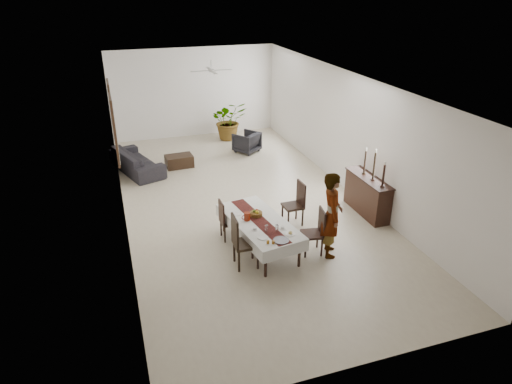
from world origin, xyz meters
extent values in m
cube|color=beige|center=(0.00, 0.00, 0.00)|extent=(6.00, 12.00, 0.00)
cube|color=silver|center=(0.00, 0.00, 3.20)|extent=(6.00, 12.00, 0.02)
cube|color=white|center=(0.00, 6.00, 1.60)|extent=(6.00, 0.02, 3.20)
cube|color=white|center=(0.00, -6.00, 1.60)|extent=(6.00, 0.02, 3.20)
cube|color=white|center=(-3.00, 0.00, 1.60)|extent=(0.02, 12.00, 3.20)
cube|color=white|center=(3.00, 0.00, 1.60)|extent=(0.02, 12.00, 3.20)
cube|color=black|center=(-0.30, -2.32, 0.64)|extent=(1.21, 2.24, 0.04)
cylinder|color=black|center=(-0.53, -3.38, 0.31)|extent=(0.07, 0.07, 0.62)
cylinder|color=black|center=(0.24, -3.26, 0.31)|extent=(0.07, 0.07, 0.62)
cylinder|color=black|center=(-0.85, -1.39, 0.31)|extent=(0.07, 0.07, 0.62)
cylinder|color=black|center=(-0.08, -1.26, 0.31)|extent=(0.07, 0.07, 0.62)
cube|color=white|center=(-0.30, -2.32, 0.67)|extent=(1.40, 2.42, 0.01)
cube|color=white|center=(-0.81, -2.41, 0.54)|extent=(0.37, 2.26, 0.27)
cube|color=silver|center=(0.21, -2.24, 0.54)|extent=(0.37, 2.26, 0.27)
cube|color=silver|center=(-0.12, -3.45, 0.54)|extent=(1.03, 0.17, 0.27)
cube|color=white|center=(-0.48, -1.20, 0.54)|extent=(1.03, 0.17, 0.27)
cube|color=#581C19|center=(-0.30, -2.32, 0.68)|extent=(0.66, 2.24, 0.00)
cylinder|color=maroon|center=(-0.54, -2.23, 0.76)|extent=(0.15, 0.15, 0.18)
torus|color=maroon|center=(-0.62, -2.24, 0.76)|extent=(0.11, 0.03, 0.11)
cylinder|color=white|center=(-0.11, -2.87, 0.75)|extent=(0.06, 0.06, 0.15)
cylinder|color=white|center=(-0.31, -2.82, 0.75)|extent=(0.06, 0.06, 0.15)
cylinder|color=silver|center=(0.04, -2.81, 0.70)|extent=(0.08, 0.08, 0.05)
cylinder|color=white|center=(0.04, -2.81, 0.68)|extent=(0.13, 0.13, 0.01)
cylinder|color=silver|center=(-0.52, -2.67, 0.70)|extent=(0.08, 0.08, 0.05)
cylinder|color=white|center=(-0.52, -2.67, 0.68)|extent=(0.13, 0.13, 0.01)
cylinder|color=white|center=(0.11, -3.06, 0.68)|extent=(0.21, 0.21, 0.01)
sphere|color=#DDC46B|center=(0.11, -3.06, 0.71)|extent=(0.08, 0.08, 0.08)
cylinder|color=silver|center=(-0.46, -3.02, 0.68)|extent=(0.21, 0.21, 0.01)
cylinder|color=white|center=(-0.66, -1.89, 0.68)|extent=(0.21, 0.21, 0.01)
cylinder|color=#414146|center=(-0.15, -3.24, 0.68)|extent=(0.32, 0.32, 0.02)
cylinder|color=#8B5314|center=(-0.34, -3.30, 0.71)|extent=(0.06, 0.06, 0.07)
cylinder|color=#915C15|center=(-0.44, -3.26, 0.71)|extent=(0.06, 0.06, 0.07)
cylinder|color=brown|center=(-0.29, -2.10, 0.72)|extent=(0.27, 0.27, 0.09)
sphere|color=maroon|center=(-0.27, -2.08, 0.79)|extent=(0.08, 0.08, 0.08)
sphere|color=#597322|center=(-0.33, -2.08, 0.79)|extent=(0.07, 0.07, 0.07)
sphere|color=yellow|center=(-0.29, -2.14, 0.79)|extent=(0.07, 0.07, 0.07)
cube|color=black|center=(0.70, -2.85, 0.45)|extent=(0.50, 0.50, 0.05)
cylinder|color=black|center=(0.85, -3.06, 0.21)|extent=(0.05, 0.05, 0.42)
cylinder|color=black|center=(0.91, -2.71, 0.21)|extent=(0.05, 0.05, 0.42)
cylinder|color=black|center=(0.50, -3.00, 0.21)|extent=(0.05, 0.05, 0.42)
cylinder|color=black|center=(0.56, -2.65, 0.21)|extent=(0.05, 0.05, 0.42)
cube|color=black|center=(0.90, -2.89, 0.74)|extent=(0.11, 0.43, 0.55)
cube|color=black|center=(0.80, -1.54, 0.47)|extent=(0.46, 0.46, 0.05)
cylinder|color=black|center=(0.99, -1.72, 0.22)|extent=(0.05, 0.05, 0.44)
cylinder|color=black|center=(0.98, -1.36, 0.22)|extent=(0.05, 0.05, 0.44)
cylinder|color=black|center=(0.62, -1.73, 0.22)|extent=(0.05, 0.05, 0.44)
cylinder|color=black|center=(0.62, -1.36, 0.22)|extent=(0.05, 0.05, 0.44)
cube|color=black|center=(1.01, -1.54, 0.77)|extent=(0.05, 0.45, 0.57)
cube|color=black|center=(-0.77, -2.87, 0.50)|extent=(0.50, 0.50, 0.05)
cylinder|color=black|center=(-0.96, -2.67, 0.24)|extent=(0.05, 0.05, 0.48)
cylinder|color=black|center=(-0.98, -3.06, 0.24)|extent=(0.05, 0.05, 0.48)
cylinder|color=black|center=(-0.57, -2.68, 0.24)|extent=(0.05, 0.05, 0.48)
cylinder|color=black|center=(-0.58, -3.07, 0.24)|extent=(0.05, 0.05, 0.48)
cube|color=black|center=(-0.99, -2.86, 0.83)|extent=(0.06, 0.48, 0.61)
cube|color=black|center=(-0.80, -1.72, 0.41)|extent=(0.40, 0.40, 0.04)
cylinder|color=black|center=(-0.96, -1.56, 0.20)|extent=(0.04, 0.04, 0.39)
cylinder|color=black|center=(-0.95, -1.88, 0.20)|extent=(0.04, 0.04, 0.39)
cylinder|color=black|center=(-0.64, -1.55, 0.20)|extent=(0.04, 0.04, 0.39)
cylinder|color=black|center=(-0.63, -1.88, 0.20)|extent=(0.04, 0.04, 0.39)
cube|color=black|center=(-0.98, -1.72, 0.68)|extent=(0.04, 0.40, 0.50)
imported|color=gray|center=(1.05, -3.00, 0.93)|extent=(0.65, 0.79, 1.86)
cube|color=black|center=(2.78, -1.59, 0.46)|extent=(0.41, 1.55, 0.93)
cube|color=black|center=(2.78, -1.59, 0.94)|extent=(0.45, 1.61, 0.03)
cylinder|color=black|center=(2.78, -2.16, 0.97)|extent=(0.10, 0.10, 0.03)
cylinder|color=black|center=(2.78, -2.16, 1.25)|extent=(0.05, 0.05, 0.52)
cylinder|color=silver|center=(2.78, -2.16, 1.55)|extent=(0.04, 0.04, 0.08)
cylinder|color=black|center=(2.78, -1.75, 0.97)|extent=(0.10, 0.10, 0.03)
cylinder|color=black|center=(2.78, -1.75, 1.32)|extent=(0.05, 0.05, 0.67)
cylinder|color=white|center=(2.78, -1.75, 1.70)|extent=(0.04, 0.04, 0.08)
cylinder|color=black|center=(2.78, -1.33, 0.97)|extent=(0.10, 0.10, 0.03)
cylinder|color=black|center=(2.78, -1.33, 1.27)|extent=(0.05, 0.05, 0.57)
cylinder|color=beige|center=(2.78, -1.33, 1.60)|extent=(0.04, 0.04, 0.08)
imported|color=#272328|center=(-2.44, 3.04, 0.33)|extent=(1.57, 2.45, 0.67)
imported|color=black|center=(1.26, 3.62, 0.35)|extent=(1.04, 1.05, 0.69)
cube|color=black|center=(-1.15, 2.99, 0.18)|extent=(0.86, 0.60, 0.37)
imported|color=#325220|center=(1.06, 5.16, 0.70)|extent=(1.28, 1.11, 1.40)
cube|color=black|center=(-2.96, 2.20, 1.60)|extent=(0.06, 1.05, 1.85)
cube|color=silver|center=(-2.92, 2.20, 1.60)|extent=(0.01, 0.90, 1.70)
cube|color=black|center=(-2.96, 4.30, 1.60)|extent=(0.06, 1.05, 1.85)
cube|color=silver|center=(-2.92, 4.30, 1.60)|extent=(0.01, 0.90, 1.70)
cylinder|color=white|center=(0.00, 3.00, 3.10)|extent=(0.04, 0.04, 0.20)
cylinder|color=silver|center=(0.00, 3.00, 2.90)|extent=(0.16, 0.16, 0.08)
cube|color=silver|center=(0.00, 3.35, 2.90)|extent=(0.10, 0.55, 0.01)
cube|color=white|center=(0.00, 2.65, 2.90)|extent=(0.10, 0.55, 0.01)
cube|color=silver|center=(0.35, 3.00, 2.90)|extent=(0.55, 0.10, 0.01)
cube|color=silver|center=(-0.35, 3.00, 2.90)|extent=(0.55, 0.10, 0.01)
camera|label=1|loc=(-3.05, -10.42, 5.34)|focal=32.00mm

